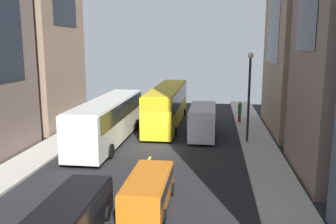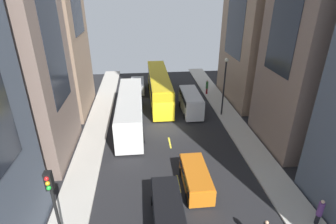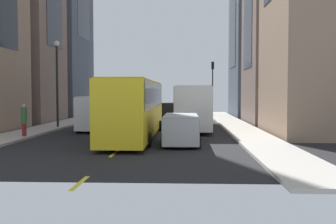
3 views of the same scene
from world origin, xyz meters
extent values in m
plane|color=black|center=(0.00, 0.00, 0.00)|extent=(41.78, 41.78, 0.00)
cube|color=#B2ADA3|center=(-7.60, 0.00, 0.07)|extent=(2.59, 44.00, 0.15)
cube|color=#B2ADA3|center=(7.60, 0.00, 0.07)|extent=(2.59, 44.00, 0.15)
cube|color=yellow|center=(0.00, -21.00, 0.01)|extent=(0.16, 2.00, 0.01)
cube|color=yellow|center=(0.00, -15.00, 0.01)|extent=(0.16, 2.00, 0.01)
cube|color=yellow|center=(0.00, -9.00, 0.01)|extent=(0.16, 2.00, 0.01)
cube|color=yellow|center=(0.00, -3.00, 0.01)|extent=(0.16, 2.00, 0.01)
cube|color=yellow|center=(0.00, 3.00, 0.01)|extent=(0.16, 2.00, 0.01)
cube|color=yellow|center=(0.00, 9.00, 0.01)|extent=(0.16, 2.00, 0.01)
cube|color=yellow|center=(0.00, 15.00, 0.01)|extent=(0.16, 2.00, 0.01)
cube|color=yellow|center=(0.00, 21.00, 0.01)|extent=(0.16, 2.00, 0.01)
cube|color=#4C5666|center=(-13.97, -14.82, 13.19)|extent=(9.75, 9.50, 26.39)
cube|color=#1E232D|center=(-13.97, -14.82, 13.19)|extent=(9.85, 5.22, 14.51)
cube|color=#7A665B|center=(-13.22, -3.54, 11.31)|extent=(8.25, 8.24, 22.63)
cube|color=#1E232D|center=(-13.22, -3.54, 11.31)|extent=(8.33, 4.53, 12.44)
cube|color=silver|center=(-3.85, 1.32, 1.77)|extent=(2.55, 12.84, 3.00)
cube|color=black|center=(-3.85, 1.32, 2.62)|extent=(2.60, 11.81, 1.20)
cube|color=beige|center=(-3.85, 1.32, 3.31)|extent=(2.45, 12.32, 0.08)
cylinder|color=black|center=(-5.03, 5.30, 0.50)|extent=(0.46, 1.00, 1.00)
cylinder|color=black|center=(-2.68, 5.30, 0.50)|extent=(0.46, 1.00, 1.00)
cylinder|color=black|center=(-5.03, -2.65, 0.50)|extent=(0.46, 1.00, 1.00)
cylinder|color=black|center=(-2.68, -2.65, 0.50)|extent=(0.46, 1.00, 1.00)
cube|color=yellow|center=(-0.19, 8.28, 1.86)|extent=(2.45, 14.21, 3.30)
cube|color=black|center=(-0.19, 8.28, 2.72)|extent=(2.50, 13.07, 1.48)
cube|color=gold|center=(-0.19, 8.28, 3.55)|extent=(2.35, 13.64, 0.08)
cylinder|color=black|center=(-1.32, 12.68, 0.38)|extent=(0.44, 0.76, 0.76)
cylinder|color=black|center=(0.94, 12.68, 0.38)|extent=(0.44, 0.76, 0.76)
cylinder|color=black|center=(-1.32, 3.87, 0.38)|extent=(0.44, 0.76, 0.76)
cylinder|color=black|center=(0.94, 3.87, 0.38)|extent=(0.44, 0.76, 0.76)
cube|color=white|center=(3.29, 3.68, 1.35)|extent=(2.05, 5.81, 2.30)
cube|color=black|center=(3.29, 3.68, 2.10)|extent=(2.09, 5.35, 0.69)
cube|color=silver|center=(3.29, 3.68, 2.54)|extent=(1.97, 5.58, 0.08)
cylinder|color=black|center=(2.35, 5.48, 0.36)|extent=(0.37, 0.72, 0.72)
cylinder|color=black|center=(4.23, 5.48, 0.36)|extent=(0.37, 0.72, 0.72)
cylinder|color=black|center=(2.35, 1.88, 0.36)|extent=(0.37, 0.72, 0.72)
cylinder|color=black|center=(4.23, 1.88, 0.36)|extent=(0.37, 0.72, 0.72)
cube|color=orange|center=(1.25, -9.42, 0.81)|extent=(1.83, 4.68, 1.29)
cube|color=black|center=(1.25, -9.42, 1.14)|extent=(1.87, 4.30, 0.54)
cube|color=#BE6115|center=(1.25, -9.42, 1.50)|extent=(1.76, 4.49, 0.08)
cylinder|color=black|center=(0.41, -7.97, 0.31)|extent=(0.33, 0.62, 0.62)
cylinder|color=black|center=(2.09, -7.97, 0.31)|extent=(0.33, 0.62, 0.62)
cylinder|color=black|center=(0.41, -10.87, 0.31)|extent=(0.33, 0.62, 0.62)
cylinder|color=black|center=(2.09, -10.87, 0.31)|extent=(0.33, 0.62, 0.62)
cube|color=black|center=(-1.20, -12.40, 0.90)|extent=(1.86, 4.76, 1.47)
cube|color=black|center=(-1.20, -12.40, 1.28)|extent=(1.89, 4.38, 0.62)
cube|color=black|center=(-1.20, -12.40, 1.68)|extent=(1.78, 4.57, 0.08)
cylinder|color=black|center=(-2.06, -10.92, 0.31)|extent=(0.33, 0.62, 0.62)
cylinder|color=black|center=(-0.35, -10.92, 0.31)|extent=(0.33, 0.62, 0.62)
cylinder|color=black|center=(-2.06, -13.88, 0.31)|extent=(0.33, 0.62, 0.62)
cylinder|color=black|center=(-0.35, -13.88, 0.31)|extent=(0.33, 0.62, 0.62)
cube|color=#B7BABF|center=(-3.10, 11.59, 0.86)|extent=(1.87, 4.53, 1.39)
cube|color=black|center=(-3.10, 11.59, 1.22)|extent=(1.91, 4.17, 0.58)
cube|color=#9C9EA2|center=(-3.10, 11.59, 1.60)|extent=(1.80, 4.35, 0.08)
cylinder|color=black|center=(-3.96, 13.00, 0.31)|extent=(0.34, 0.62, 0.62)
cylinder|color=black|center=(-2.24, 13.00, 0.31)|extent=(0.34, 0.62, 0.62)
cylinder|color=black|center=(-3.96, 10.19, 0.31)|extent=(0.34, 0.62, 0.62)
cylinder|color=black|center=(-2.24, 10.19, 0.31)|extent=(0.34, 0.62, 0.62)
cylinder|color=gray|center=(-4.23, -15.18, 0.42)|extent=(0.26, 0.26, 0.84)
cylinder|color=gray|center=(-4.23, -15.18, 1.45)|extent=(0.34, 0.34, 1.21)
sphere|color=tan|center=(-4.23, -15.18, 2.18)|extent=(0.25, 0.25, 0.25)
cylinder|color=maroon|center=(6.66, 9.26, 0.54)|extent=(0.26, 0.26, 0.79)
cylinder|color=#336B38|center=(6.66, 9.26, 1.43)|extent=(0.35, 0.35, 0.99)
sphere|color=tan|center=(6.66, 9.26, 2.04)|extent=(0.22, 0.22, 0.22)
cylinder|color=#593372|center=(4.08, -14.98, 0.43)|extent=(0.26, 0.26, 0.85)
cylinder|color=black|center=(4.08, -14.98, 1.38)|extent=(0.34, 0.34, 1.05)
sphere|color=tan|center=(4.08, -14.98, 2.01)|extent=(0.21, 0.21, 0.21)
cylinder|color=black|center=(8.23, -13.79, 0.50)|extent=(0.27, 0.27, 0.70)
cylinder|color=#593372|center=(8.23, -13.79, 1.35)|extent=(0.36, 0.36, 0.99)
sphere|color=beige|center=(8.23, -13.79, 1.95)|extent=(0.21, 0.21, 0.21)
cylinder|color=black|center=(-6.70, -15.32, 2.95)|extent=(0.14, 0.14, 5.59)
cube|color=black|center=(-6.70, -15.32, 6.19)|extent=(0.32, 0.32, 0.90)
sphere|color=red|center=(-6.70, -15.50, 6.45)|extent=(0.20, 0.20, 0.20)
sphere|color=orange|center=(-6.70, -15.50, 6.19)|extent=(0.20, 0.20, 0.20)
sphere|color=green|center=(-6.70, -15.50, 5.94)|extent=(0.20, 0.20, 0.20)
cylinder|color=black|center=(6.80, 2.42, 3.35)|extent=(0.18, 0.18, 6.39)
sphere|color=silver|center=(6.80, 2.42, 6.72)|extent=(0.44, 0.44, 0.44)
camera|label=1|loc=(4.18, -24.67, 7.48)|focal=37.86mm
camera|label=2|loc=(-2.49, -24.81, 13.77)|focal=27.97mm
camera|label=3|loc=(-3.31, 33.07, 2.85)|focal=41.92mm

